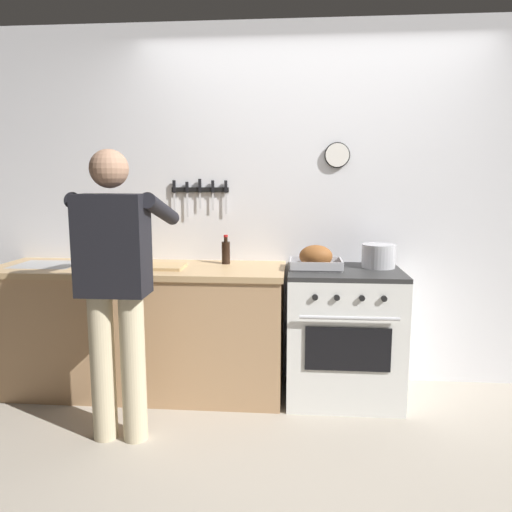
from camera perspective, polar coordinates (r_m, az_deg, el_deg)
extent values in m
plane|color=#A89E8E|center=(2.72, 6.90, -24.48)|extent=(8.00, 8.00, 0.00)
cube|color=silver|center=(3.63, 6.52, 5.73)|extent=(6.00, 0.10, 2.60)
cube|color=black|center=(3.63, -6.55, 7.70)|extent=(0.42, 0.02, 0.04)
cube|color=silver|center=(3.67, -9.51, 6.21)|extent=(0.01, 0.00, 0.14)
cube|color=black|center=(3.67, -9.56, 8.04)|extent=(0.02, 0.02, 0.09)
cube|color=silver|center=(3.65, -8.04, 5.95)|extent=(0.02, 0.00, 0.18)
cube|color=black|center=(3.64, -8.08, 7.98)|extent=(0.02, 0.02, 0.08)
cube|color=silver|center=(3.63, -6.56, 6.47)|extent=(0.01, 0.00, 0.12)
cube|color=black|center=(3.62, -6.59, 8.17)|extent=(0.02, 0.02, 0.10)
cube|color=silver|center=(3.61, -5.06, 6.37)|extent=(0.01, 0.00, 0.13)
cube|color=black|center=(3.61, -5.08, 8.10)|extent=(0.02, 0.02, 0.09)
cube|color=silver|center=(3.59, -3.54, 6.16)|extent=(0.02, 0.00, 0.16)
cube|color=black|center=(3.59, -3.56, 8.12)|extent=(0.02, 0.02, 0.09)
cylinder|color=white|center=(3.57, 9.49, 11.57)|extent=(0.17, 0.02, 0.17)
torus|color=black|center=(3.57, 9.49, 11.57)|extent=(0.18, 0.02, 0.18)
cube|color=tan|center=(3.60, -13.24, -8.57)|extent=(2.00, 0.62, 0.86)
cube|color=tan|center=(3.50, -13.50, -1.50)|extent=(2.03, 0.65, 0.04)
cube|color=#B2B5B7|center=(3.79, -23.21, -1.74)|extent=(0.44, 0.36, 0.11)
cube|color=white|center=(3.45, 10.15, -9.18)|extent=(0.76, 0.62, 0.87)
cube|color=black|center=(3.14, 10.69, -10.69)|extent=(0.53, 0.01, 0.28)
cube|color=#2D2D2D|center=(3.34, 10.36, -1.80)|extent=(0.76, 0.62, 0.03)
cylinder|color=black|center=(3.03, 6.93, -4.82)|extent=(0.04, 0.02, 0.04)
cylinder|color=black|center=(3.04, 9.45, -4.84)|extent=(0.04, 0.02, 0.04)
cylinder|color=black|center=(3.06, 12.30, -4.85)|extent=(0.04, 0.02, 0.04)
cylinder|color=black|center=(3.08, 14.76, -4.85)|extent=(0.04, 0.02, 0.04)
cylinder|color=silver|center=(3.05, 10.86, -7.15)|extent=(0.61, 0.02, 0.02)
cylinder|color=#C6B793|center=(3.00, -17.49, -12.32)|extent=(0.14, 0.14, 0.86)
cylinder|color=#C6B793|center=(2.94, -14.16, -12.63)|extent=(0.14, 0.14, 0.86)
cube|color=black|center=(2.80, -16.45, 1.24)|extent=(0.38, 0.22, 0.56)
sphere|color=#9E755B|center=(2.77, -16.83, 9.76)|extent=(0.21, 0.21, 0.21)
cylinder|color=black|center=(3.08, -18.62, 5.17)|extent=(0.09, 0.55, 0.22)
cylinder|color=black|center=(2.94, -11.06, 5.31)|extent=(0.09, 0.55, 0.22)
cube|color=#B7B7BC|center=(3.31, 6.99, -1.42)|extent=(0.34, 0.25, 0.01)
cube|color=#B7B7BC|center=(3.19, 7.09, -1.23)|extent=(0.34, 0.01, 0.05)
cube|color=#B7B7BC|center=(3.43, 6.93, -0.50)|extent=(0.34, 0.01, 0.05)
cube|color=#B7B7BC|center=(3.31, 4.06, -0.82)|extent=(0.01, 0.25, 0.05)
cube|color=#B7B7BC|center=(3.32, 9.94, -0.89)|extent=(0.01, 0.25, 0.05)
ellipsoid|color=brown|center=(3.30, 7.02, -0.02)|extent=(0.22, 0.16, 0.15)
cylinder|color=#B7B7BC|center=(3.44, 14.14, 0.01)|extent=(0.23, 0.23, 0.16)
cube|color=tan|center=(3.40, -11.41, -1.21)|extent=(0.36, 0.24, 0.02)
cylinder|color=black|center=(3.50, -3.55, 0.38)|extent=(0.06, 0.06, 0.16)
cylinder|color=black|center=(3.48, -3.56, 1.97)|extent=(0.03, 0.03, 0.04)
cylinder|color=#B21919|center=(3.48, -3.57, 2.37)|extent=(0.03, 0.03, 0.01)
cylinder|color=#47141E|center=(3.68, -15.70, 1.15)|extent=(0.07, 0.07, 0.24)
cylinder|color=#47141E|center=(3.66, -15.79, 3.45)|extent=(0.03, 0.03, 0.05)
cylinder|color=maroon|center=(3.66, -15.82, 3.97)|extent=(0.04, 0.04, 0.01)
cylinder|color=#997F4C|center=(3.70, -17.28, 0.75)|extent=(0.06, 0.06, 0.20)
cylinder|color=#997F4C|center=(3.69, -17.37, 2.58)|extent=(0.03, 0.03, 0.04)
cylinder|color=black|center=(3.69, -17.39, 3.02)|extent=(0.03, 0.03, 0.01)
cylinder|color=gold|center=(3.55, -13.12, 0.82)|extent=(0.06, 0.06, 0.22)
cylinder|color=gold|center=(3.54, -13.20, 3.02)|extent=(0.03, 0.03, 0.05)
cylinder|color=black|center=(3.53, -13.22, 3.53)|extent=(0.03, 0.03, 0.01)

